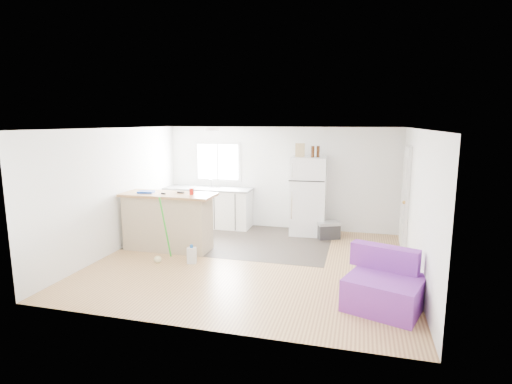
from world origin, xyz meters
TOP-DOWN VIEW (x-y plane):
  - room at (0.00, 0.00)m, footprint 5.51×5.01m
  - vinyl_zone at (-0.73, 1.25)m, footprint 4.05×2.50m
  - window at (-1.55, 2.49)m, footprint 1.18×0.06m
  - interior_door at (2.72, 1.55)m, footprint 0.11×0.92m
  - ceiling_fixture at (-1.20, 1.20)m, footprint 0.30×0.30m
  - kitchen_cabinets at (-1.69, 2.17)m, footprint 2.13×0.67m
  - peninsula at (-1.81, 0.28)m, footprint 1.85×0.72m
  - refrigerator at (0.73, 2.12)m, footprint 0.81×0.77m
  - cooler at (1.21, 1.85)m, footprint 0.58×0.50m
  - purple_seat at (2.23, -1.27)m, footprint 1.18×1.17m
  - cleaner_jug at (-1.03, -0.37)m, footprint 0.18×0.14m
  - mop at (-1.60, -0.46)m, footprint 0.21×0.35m
  - red_cup at (-1.29, 0.28)m, footprint 0.10×0.10m
  - blue_tray at (-2.23, 0.23)m, footprint 0.34×0.27m
  - tool_a at (-1.56, 0.37)m, footprint 0.15×0.07m
  - tool_b at (-1.84, 0.19)m, footprint 0.11×0.08m
  - cardboard_box at (0.53, 2.11)m, footprint 0.21×0.11m
  - bottle_left at (0.82, 2.03)m, footprint 0.09×0.09m
  - bottle_right at (0.93, 2.09)m, footprint 0.08×0.08m

SIDE VIEW (x-z plane):
  - vinyl_zone at x=-0.73m, z-range 0.00..0.00m
  - cleaner_jug at x=-1.03m, z-range -0.02..0.33m
  - cooler at x=1.21m, z-range 0.00..0.37m
  - mop at x=-1.60m, z-range -0.38..0.85m
  - purple_seat at x=2.23m, z-range -0.11..0.67m
  - kitchen_cabinets at x=-1.69m, z-range -0.13..1.10m
  - peninsula at x=-1.81m, z-range 0.01..1.14m
  - refrigerator at x=0.73m, z-range 0.00..1.75m
  - interior_door at x=2.72m, z-range -0.03..2.07m
  - tool_b at x=-1.84m, z-range 1.13..1.16m
  - tool_a at x=-1.56m, z-range 1.13..1.16m
  - blue_tray at x=-2.23m, z-range 1.13..1.17m
  - red_cup at x=-1.29m, z-range 1.13..1.25m
  - room at x=0.00m, z-range -0.01..2.41m
  - window at x=-1.55m, z-range 1.06..2.04m
  - bottle_left at x=0.82m, z-range 1.75..2.00m
  - bottle_right at x=0.93m, z-range 1.75..2.00m
  - cardboard_box at x=0.53m, z-range 1.75..2.05m
  - ceiling_fixture at x=-1.20m, z-range 2.32..2.40m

